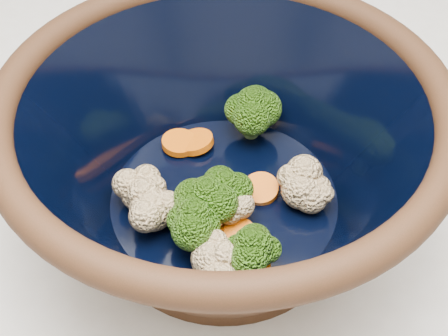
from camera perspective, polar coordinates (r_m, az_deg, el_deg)
name	(u,v)px	position (r m, az deg, el deg)	size (l,w,h in m)	color
mixing_bowl	(224,155)	(0.47, 0.00, 1.17)	(0.37, 0.37, 0.14)	black
vegetable_pile	(224,197)	(0.47, -0.04, -2.69)	(0.16, 0.19, 0.05)	#608442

